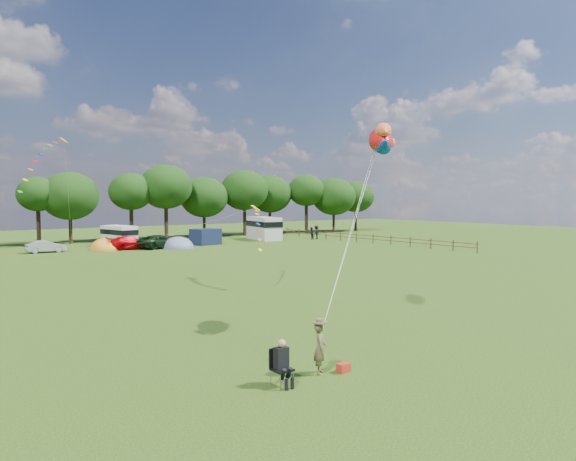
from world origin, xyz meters
TOP-DOWN VIEW (x-y plane):
  - ground_plane at (0.00, 0.00)m, footprint 180.00×180.00m
  - tree_line at (5.30, 54.99)m, footprint 102.98×10.98m
  - fence at (32.00, 34.50)m, footprint 0.12×33.12m
  - car_b at (-3.64, 45.55)m, footprint 3.67×1.40m
  - car_c at (4.77, 43.76)m, footprint 5.03×2.37m
  - car_d at (8.04, 42.98)m, footprint 6.12×3.99m
  - campervan_c at (5.16, 48.13)m, footprint 2.98×5.31m
  - campervan_d at (24.86, 46.70)m, footprint 3.73×6.65m
  - tent_orange at (2.23, 44.40)m, footprint 3.38×3.70m
  - tent_greyblue at (9.58, 41.59)m, footprint 3.57×3.92m
  - awning_navy at (14.48, 44.16)m, footprint 3.51×3.03m
  - kite_flyer at (-6.61, -2.60)m, footprint 0.70×0.74m
  - camp_chair at (-8.35, -2.78)m, footprint 0.59×0.59m
  - kite_bag at (-5.89, -2.96)m, footprint 0.45×0.31m
  - fish_kite at (0.00, 1.06)m, footprint 2.64×3.02m
  - streamer_kite_b at (-9.12, 21.56)m, footprint 4.21×4.68m
  - streamer_kite_c at (2.76, 15.18)m, footprint 3.23×5.02m
  - walker_a at (30.17, 42.98)m, footprint 0.94×0.74m
  - walker_b at (31.07, 42.95)m, footprint 1.36×1.04m

SIDE VIEW (x-z plane):
  - ground_plane at x=0.00m, z-range 0.00..0.00m
  - tent_greyblue at x=9.58m, z-range -1.31..1.35m
  - tent_orange at x=2.23m, z-range -1.30..1.34m
  - kite_bag at x=-5.89m, z-range 0.00..0.30m
  - car_b at x=-3.64m, z-range 0.00..1.29m
  - fence at x=32.00m, z-range 0.10..1.30m
  - car_c at x=4.77m, z-range 0.00..1.47m
  - car_d at x=8.04m, z-range 0.00..1.54m
  - kite_flyer at x=-6.61m, z-range 0.00..1.70m
  - walker_a at x=30.17m, z-range 0.00..1.70m
  - camp_chair at x=-8.35m, z-range 0.14..1.61m
  - walker_b at x=31.07m, z-range 0.00..1.91m
  - awning_navy at x=14.48m, z-range 0.00..1.95m
  - campervan_c at x=5.16m, z-range 0.09..2.55m
  - campervan_d at x=24.86m, z-range 0.11..3.19m
  - streamer_kite_c at x=2.76m, z-range 2.89..5.72m
  - tree_line at x=5.30m, z-range 1.21..11.48m
  - fish_kite at x=0.00m, z-range 7.52..9.23m
  - streamer_kite_b at x=-9.12m, z-range 6.70..10.49m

